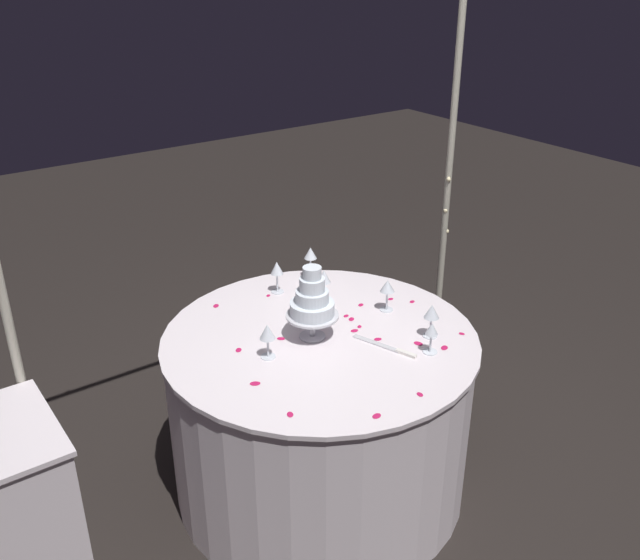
# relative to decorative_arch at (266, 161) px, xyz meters

# --- Properties ---
(ground_plane) EXTENTS (12.00, 12.00, 0.00)m
(ground_plane) POSITION_rel_decorative_arch_xyz_m (-0.00, -0.39, -1.45)
(ground_plane) COLOR black
(decorative_arch) EXTENTS (2.27, 0.06, 2.19)m
(decorative_arch) POSITION_rel_decorative_arch_xyz_m (0.00, 0.00, 0.00)
(decorative_arch) COLOR #B7B29E
(decorative_arch) RESTS_ON ground
(main_table) EXTENTS (1.34, 1.34, 0.78)m
(main_table) POSITION_rel_decorative_arch_xyz_m (-0.00, -0.39, -1.06)
(main_table) COLOR white
(main_table) RESTS_ON ground
(tiered_cake) EXTENTS (0.22, 0.22, 0.32)m
(tiered_cake) POSITION_rel_decorative_arch_xyz_m (-0.03, -0.38, -0.50)
(tiered_cake) COLOR silver
(tiered_cake) RESTS_ON main_table
(wine_glass_0) EXTENTS (0.06, 0.06, 0.14)m
(wine_glass_0) POSITION_rel_decorative_arch_xyz_m (0.22, -0.12, -0.56)
(wine_glass_0) COLOR silver
(wine_glass_0) RESTS_ON main_table
(wine_glass_1) EXTENTS (0.06, 0.06, 0.15)m
(wine_glass_1) POSITION_rel_decorative_arch_xyz_m (0.38, -0.38, -0.55)
(wine_glass_1) COLOR silver
(wine_glass_1) RESTS_ON main_table
(wine_glass_2) EXTENTS (0.06, 0.06, 0.15)m
(wine_glass_2) POSITION_rel_decorative_arch_xyz_m (0.37, -0.66, -0.55)
(wine_glass_2) COLOR silver
(wine_glass_2) RESTS_ON main_table
(wine_glass_3) EXTENTS (0.06, 0.06, 0.16)m
(wine_glass_3) POSITION_rel_decorative_arch_xyz_m (0.30, 0.10, -0.54)
(wine_glass_3) COLOR silver
(wine_glass_3) RESTS_ON main_table
(wine_glass_4) EXTENTS (0.06, 0.06, 0.13)m
(wine_glass_4) POSITION_rel_decorative_arch_xyz_m (0.29, -0.76, -0.57)
(wine_glass_4) COLOR silver
(wine_glass_4) RESTS_ON main_table
(wine_glass_5) EXTENTS (0.06, 0.06, 0.15)m
(wine_glass_5) POSITION_rel_decorative_arch_xyz_m (-0.26, -0.41, -0.56)
(wine_glass_5) COLOR silver
(wine_glass_5) RESTS_ON main_table
(wine_glass_6) EXTENTS (0.06, 0.06, 0.16)m
(wine_glass_6) POSITION_rel_decorative_arch_xyz_m (0.08, 0.06, -0.55)
(wine_glass_6) COLOR silver
(wine_glass_6) RESTS_ON main_table
(cake_knife) EXTENTS (0.11, 0.29, 0.01)m
(cake_knife) POSITION_rel_decorative_arch_xyz_m (0.17, -0.64, -0.66)
(cake_knife) COLOR silver
(cake_knife) RESTS_ON main_table
(rose_petal_0) EXTENTS (0.05, 0.04, 0.00)m
(rose_petal_0) POSITION_rel_decorative_arch_xyz_m (-0.40, -0.54, -0.66)
(rose_petal_0) COLOR #C61951
(rose_petal_0) RESTS_ON main_table
(rose_petal_1) EXTENTS (0.04, 0.03, 0.00)m
(rose_petal_1) POSITION_rel_decorative_arch_xyz_m (0.32, -0.28, -0.66)
(rose_petal_1) COLOR #C61951
(rose_petal_1) RESTS_ON main_table
(rose_petal_2) EXTENTS (0.03, 0.04, 0.00)m
(rose_petal_2) POSITION_rel_decorative_arch_xyz_m (-0.40, -0.78, -0.66)
(rose_petal_2) COLOR #C61951
(rose_petal_2) RESTS_ON main_table
(rose_petal_3) EXTENTS (0.03, 0.03, 0.00)m
(rose_petal_3) POSITION_rel_decorative_arch_xyz_m (0.20, -0.32, -0.66)
(rose_petal_3) COLOR #C61951
(rose_petal_3) RESTS_ON main_table
(rose_petal_4) EXTENTS (0.03, 0.03, 0.00)m
(rose_petal_4) POSITION_rel_decorative_arch_xyz_m (0.50, -0.73, -0.66)
(rose_petal_4) COLOR #C61951
(rose_petal_4) RESTS_ON main_table
(rose_petal_5) EXTENTS (0.04, 0.03, 0.00)m
(rose_petal_5) POSITION_rel_decorative_arch_xyz_m (-0.16, -0.96, -0.66)
(rose_petal_5) COLOR #C61951
(rose_petal_5) RESTS_ON main_table
(rose_petal_6) EXTENTS (0.04, 0.04, 0.00)m
(rose_petal_6) POSITION_rel_decorative_arch_xyz_m (-0.23, 0.10, -0.66)
(rose_petal_6) COLOR #C61951
(rose_petal_6) RESTS_ON main_table
(rose_petal_7) EXTENTS (0.02, 0.03, 0.00)m
(rose_petal_7) POSITION_rel_decorative_arch_xyz_m (0.05, -0.95, -0.66)
(rose_petal_7) COLOR #C61951
(rose_petal_7) RESTS_ON main_table
(rose_petal_8) EXTENTS (0.03, 0.03, 0.00)m
(rose_petal_8) POSITION_rel_decorative_arch_xyz_m (0.18, -0.43, -0.66)
(rose_petal_8) COLOR #C61951
(rose_petal_8) RESTS_ON main_table
(rose_petal_9) EXTENTS (0.05, 0.04, 0.00)m
(rose_petal_9) POSITION_rel_decorative_arch_xyz_m (0.36, -0.77, -0.66)
(rose_petal_9) COLOR #C61951
(rose_petal_9) RESTS_ON main_table
(rose_petal_10) EXTENTS (0.04, 0.04, 0.00)m
(rose_petal_10) POSITION_rel_decorative_arch_xyz_m (-0.34, -0.29, -0.66)
(rose_petal_10) COLOR #C61951
(rose_petal_10) RESTS_ON main_table
(rose_petal_11) EXTENTS (0.03, 0.03, 0.00)m
(rose_petal_11) POSITION_rel_decorative_arch_xyz_m (0.02, 0.05, -0.66)
(rose_petal_11) COLOR #C61951
(rose_petal_11) RESTS_ON main_table
(rose_petal_12) EXTENTS (0.04, 0.04, 0.00)m
(rose_petal_12) POSITION_rel_decorative_arch_xyz_m (0.20, -0.36, -0.66)
(rose_petal_12) COLOR #C61951
(rose_petal_12) RESTS_ON main_table
(rose_petal_13) EXTENTS (0.03, 0.02, 0.00)m
(rose_petal_13) POSITION_rel_decorative_arch_xyz_m (0.46, -0.31, -0.66)
(rose_petal_13) COLOR #C61951
(rose_petal_13) RESTS_ON main_table
(rose_petal_14) EXTENTS (0.04, 0.03, 0.00)m
(rose_petal_14) POSITION_rel_decorative_arch_xyz_m (0.18, -0.56, -0.66)
(rose_petal_14) COLOR #C61951
(rose_petal_14) RESTS_ON main_table
(rose_petal_15) EXTENTS (0.03, 0.03, 0.00)m
(rose_petal_15) POSITION_rel_decorative_arch_xyz_m (0.53, -0.39, -0.66)
(rose_petal_15) COLOR #C61951
(rose_petal_15) RESTS_ON main_table
(rose_petal_16) EXTENTS (0.04, 0.04, 0.00)m
(rose_petal_16) POSITION_rel_decorative_arch_xyz_m (-0.15, -0.32, -0.66)
(rose_petal_16) COLOR #C61951
(rose_petal_16) RESTS_ON main_table
(rose_petal_17) EXTENTS (0.04, 0.05, 0.00)m
(rose_petal_17) POSITION_rel_decorative_arch_xyz_m (0.29, -0.68, -0.66)
(rose_petal_17) COLOR #C61951
(rose_petal_17) RESTS_ON main_table
(rose_petal_18) EXTENTS (0.04, 0.03, 0.00)m
(rose_petal_18) POSITION_rel_decorative_arch_xyz_m (0.14, -0.44, -0.66)
(rose_petal_18) COLOR #C61951
(rose_petal_18) RESTS_ON main_table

